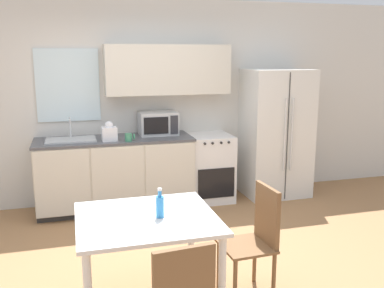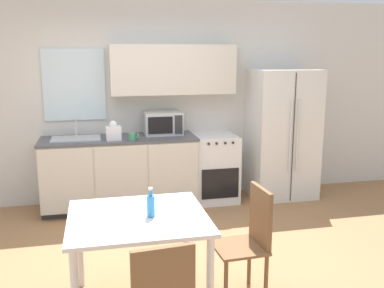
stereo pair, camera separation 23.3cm
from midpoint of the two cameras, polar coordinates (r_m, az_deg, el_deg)
name	(u,v)px [view 1 (the left image)]	position (r m, az deg, el deg)	size (l,w,h in m)	color
ground_plane	(164,262)	(4.32, -5.39, -15.43)	(12.00, 12.00, 0.00)	#9E7047
wall_back	(136,97)	(5.82, -8.63, 6.20)	(12.00, 0.38, 2.70)	silver
kitchen_counter	(116,173)	(5.63, -11.32, -3.88)	(1.97, 0.68, 0.93)	#333333
oven_range	(209,167)	(5.88, 1.16, -3.15)	(0.58, 0.63, 0.91)	white
refrigerator	(276,133)	(6.11, 10.05, 1.43)	(0.88, 0.71, 1.78)	silver
kitchen_sink	(71,139)	(5.52, -17.02, 0.63)	(0.60, 0.39, 0.27)	#B7BABC
microwave	(158,123)	(5.68, -5.73, 2.77)	(0.50, 0.37, 0.30)	#B7BABC
coffee_mug	(129,137)	(5.30, -9.63, 0.89)	(0.12, 0.09, 0.10)	#3F8C66
grocery_bag_0	(109,132)	(5.37, -12.20, 1.51)	(0.19, 0.16, 0.24)	white
dining_table	(147,229)	(3.38, -8.04, -11.23)	(1.06, 0.95, 0.76)	white
dining_chair_side	(257,233)	(3.60, 6.83, -11.76)	(0.42, 0.42, 0.93)	brown
drink_bottle	(160,206)	(3.28, -6.35, -8.20)	(0.06, 0.06, 0.23)	#338CD8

